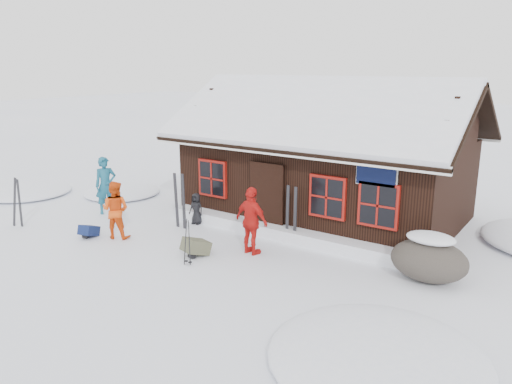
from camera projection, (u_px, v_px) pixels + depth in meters
ground at (187, 251)px, 13.03m from camera, size 120.00×120.00×0.00m
mountain_hut at (327, 167)px, 15.77m from camera, size 8.90×6.09×4.42m
snow_drift at (281, 232)px, 13.95m from camera, size 7.60×0.60×0.35m
snow_mounds at (278, 243)px, 13.60m from camera, size 20.60×13.20×0.48m
skier_teal at (106, 185)px, 16.14m from camera, size 0.71×0.81×1.87m
skier_orange_left at (115, 210)px, 13.85m from camera, size 0.96×0.86×1.62m
skier_orange_right at (252, 221)px, 12.63m from camera, size 1.08×0.58×1.76m
skier_crouched at (196, 209)px, 15.15m from camera, size 0.49×0.34×0.96m
boulder at (429, 259)px, 11.14m from camera, size 1.71×1.28×1.00m
ski_pair_left at (17, 203)px, 14.81m from camera, size 0.54×0.14×1.55m
ski_pair_mid at (180, 202)px, 14.71m from camera, size 0.42×0.07×1.70m
ski_pair_right at (291, 215)px, 13.57m from camera, size 0.38×0.08×1.62m
ski_poles at (187, 243)px, 11.99m from camera, size 0.21×0.11×1.20m
backpack_blue at (89, 233)px, 14.02m from camera, size 0.49×0.58×0.27m
backpack_olive at (196, 249)px, 12.65m from camera, size 0.63×0.73×0.34m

